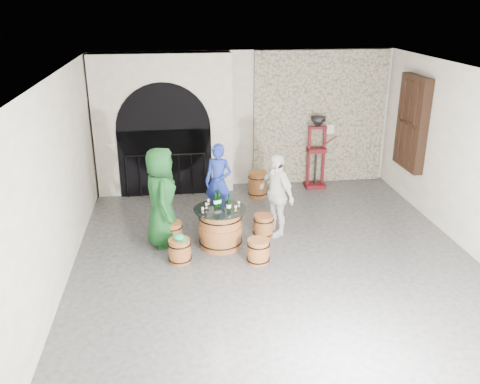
{
  "coord_description": "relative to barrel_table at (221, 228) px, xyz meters",
  "views": [
    {
      "loc": [
        -1.64,
        -7.68,
        4.33
      ],
      "look_at": [
        -0.54,
        0.73,
        1.05
      ],
      "focal_mm": 38.0,
      "sensor_mm": 36.0,
      "label": 1
    }
  ],
  "objects": [
    {
      "name": "wall_left",
      "position": [
        -2.59,
        -0.71,
        1.23
      ],
      "size": [
        0.0,
        8.0,
        8.0
      ],
      "primitive_type": "plane",
      "rotation": [
        1.57,
        0.0,
        1.57
      ],
      "color": "beige",
      "rests_on": "ground"
    },
    {
      "name": "person_blue",
      "position": [
        0.09,
        1.3,
        0.42
      ],
      "size": [
        0.69,
        0.6,
        1.58
      ],
      "primitive_type": "imported",
      "rotation": [
        0.0,
        0.0,
        -0.47
      ],
      "color": "navy",
      "rests_on": "ground"
    },
    {
      "name": "corking_press",
      "position": [
        2.55,
        2.82,
        0.63
      ],
      "size": [
        0.71,
        0.39,
        1.72
      ],
      "rotation": [
        0.0,
        0.0,
        -0.01
      ],
      "color": "#4F0D12",
      "rests_on": "ground"
    },
    {
      "name": "ceiling",
      "position": [
        0.91,
        -0.71,
        2.83
      ],
      "size": [
        8.0,
        8.0,
        0.0
      ],
      "primitive_type": "plane",
      "rotation": [
        3.14,
        0.0,
        0.0
      ],
      "color": "beige",
      "rests_on": "wall_back"
    },
    {
      "name": "wall_right",
      "position": [
        4.41,
        -0.71,
        1.23
      ],
      "size": [
        0.0,
        8.0,
        8.0
      ],
      "primitive_type": "plane",
      "rotation": [
        1.57,
        0.0,
        -1.57
      ],
      "color": "beige",
      "rests_on": "ground"
    },
    {
      "name": "tasting_glass_f",
      "position": [
        -0.24,
        0.06,
        0.43
      ],
      "size": [
        0.05,
        0.05,
        0.1
      ],
      "primitive_type": null,
      "color": "#BE6524",
      "rests_on": "barrel_table"
    },
    {
      "name": "arched_opening",
      "position": [
        -0.99,
        3.02,
        1.21
      ],
      "size": [
        3.1,
        0.6,
        3.19
      ],
      "color": "beige",
      "rests_on": "ground"
    },
    {
      "name": "wall_back",
      "position": [
        0.91,
        3.29,
        1.23
      ],
      "size": [
        8.0,
        0.0,
        8.0
      ],
      "primitive_type": "plane",
      "rotation": [
        1.57,
        0.0,
        0.0
      ],
      "color": "beige",
      "rests_on": "ground"
    },
    {
      "name": "wall_front",
      "position": [
        0.91,
        -4.71,
        1.23
      ],
      "size": [
        8.0,
        0.0,
        8.0
      ],
      "primitive_type": "plane",
      "rotation": [
        -1.57,
        0.0,
        0.0
      ],
      "color": "beige",
      "rests_on": "ground"
    },
    {
      "name": "barrel_stool_left",
      "position": [
        -0.89,
        0.21,
        -0.16
      ],
      "size": [
        0.41,
        0.41,
        0.43
      ],
      "color": "brown",
      "rests_on": "ground"
    },
    {
      "name": "barrel_stool_right",
      "position": [
        0.86,
        0.32,
        -0.16
      ],
      "size": [
        0.41,
        0.41,
        0.43
      ],
      "color": "brown",
      "rests_on": "ground"
    },
    {
      "name": "tasting_glass_b",
      "position": [
        0.35,
        0.07,
        0.43
      ],
      "size": [
        0.05,
        0.05,
        0.1
      ],
      "primitive_type": null,
      "color": "#BE6524",
      "rests_on": "barrel_table"
    },
    {
      "name": "stone_facing_panel",
      "position": [
        2.71,
        3.23,
        1.23
      ],
      "size": [
        3.2,
        0.12,
        3.18
      ],
      "primitive_type": "cube",
      "color": "tan",
      "rests_on": "ground"
    },
    {
      "name": "tasting_glass_d",
      "position": [
        0.17,
        0.25,
        0.43
      ],
      "size": [
        0.05,
        0.05,
        0.1
      ],
      "primitive_type": null,
      "color": "#BE6524",
      "rests_on": "barrel_table"
    },
    {
      "name": "green_cap",
      "position": [
        -0.76,
        -0.51,
        0.1
      ],
      "size": [
        0.24,
        0.19,
        0.1
      ],
      "color": "#0D9453",
      "rests_on": "barrel_stool_near_left"
    },
    {
      "name": "control_box",
      "position": [
        2.96,
        3.15,
        0.98
      ],
      "size": [
        0.18,
        0.1,
        0.22
      ],
      "primitive_type": "cube",
      "color": "silver",
      "rests_on": "wall_back"
    },
    {
      "name": "tasting_glass_a",
      "position": [
        -0.32,
        -0.13,
        0.43
      ],
      "size": [
        0.05,
        0.05,
        0.1
      ],
      "primitive_type": null,
      "color": "#BE6524",
      "rests_on": "barrel_table"
    },
    {
      "name": "side_barrel",
      "position": [
        1.08,
        2.39,
        -0.08
      ],
      "size": [
        0.44,
        0.44,
        0.59
      ],
      "rotation": [
        0.0,
        0.0,
        -0.31
      ],
      "color": "brown",
      "rests_on": "ground"
    },
    {
      "name": "wine_bottle_left",
      "position": [
        -0.07,
        0.09,
        0.51
      ],
      "size": [
        0.08,
        0.08,
        0.32
      ],
      "color": "black",
      "rests_on": "barrel_table"
    },
    {
      "name": "tasting_glass_e",
      "position": [
        0.27,
        -0.12,
        0.43
      ],
      "size": [
        0.05,
        0.05,
        0.1
      ],
      "primitive_type": null,
      "color": "#BE6524",
      "rests_on": "barrel_table"
    },
    {
      "name": "barrel_stool_near_left",
      "position": [
        -0.76,
        -0.51,
        -0.16
      ],
      "size": [
        0.41,
        0.41,
        0.43
      ],
      "color": "brown",
      "rests_on": "ground"
    },
    {
      "name": "wine_bottle_center",
      "position": [
        0.14,
        -0.13,
        0.51
      ],
      "size": [
        0.08,
        0.08,
        0.32
      ],
      "color": "black",
      "rests_on": "barrel_table"
    },
    {
      "name": "barrel_stool_far",
      "position": [
        0.06,
        0.91,
        -0.16
      ],
      "size": [
        0.41,
        0.41,
        0.43
      ],
      "color": "brown",
      "rests_on": "ground"
    },
    {
      "name": "tasting_glass_c",
      "position": [
        -0.19,
        0.25,
        0.43
      ],
      "size": [
        0.05,
        0.05,
        0.1
      ],
      "primitive_type": null,
      "color": "#BE6524",
      "rests_on": "barrel_table"
    },
    {
      "name": "ground",
      "position": [
        0.91,
        -0.71,
        -0.37
      ],
      "size": [
        8.0,
        8.0,
        0.0
      ],
      "primitive_type": "plane",
      "color": "#303033",
      "rests_on": "ground"
    },
    {
      "name": "wine_bottle_right",
      "position": [
        -0.01,
        0.12,
        0.51
      ],
      "size": [
        0.08,
        0.08,
        0.32
      ],
      "color": "black",
      "rests_on": "barrel_table"
    },
    {
      "name": "shuttered_window",
      "position": [
        4.28,
        1.69,
        1.43
      ],
      "size": [
        0.23,
        1.1,
        2.0
      ],
      "color": "black",
      "rests_on": "wall_right"
    },
    {
      "name": "person_green",
      "position": [
        -1.05,
        0.25,
        0.56
      ],
      "size": [
        0.66,
        0.95,
        1.86
      ],
      "primitive_type": "imported",
      "rotation": [
        0.0,
        0.0,
        1.65
      ],
      "color": "#13431B",
      "rests_on": "ground"
    },
    {
      "name": "barrel_stool_near_right",
      "position": [
        0.59,
        -0.7,
        -0.16
      ],
      "size": [
        0.41,
        0.41,
        0.43
      ],
      "color": "brown",
      "rests_on": "ground"
    },
    {
      "name": "barrel_table",
      "position": [
        0.0,
        0.0,
        0.0
      ],
      "size": [
        0.97,
        0.97,
        0.75
      ],
      "color": "brown",
      "rests_on": "ground"
    },
    {
      "name": "person_white",
      "position": [
        1.1,
        0.41,
        0.44
      ],
      "size": [
        0.79,
        1.03,
        1.63
      ],
      "primitive_type": "imported",
      "rotation": [
        0.0,
        0.0,
        -1.09
      ],
      "color": "silver",
      "rests_on": "ground"
    }
  ]
}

